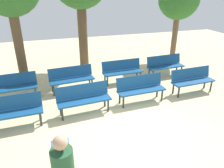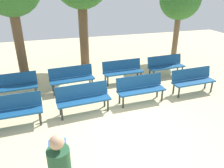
{
  "view_description": "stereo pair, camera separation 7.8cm",
  "coord_description": "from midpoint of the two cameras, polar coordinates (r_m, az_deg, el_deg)",
  "views": [
    {
      "loc": [
        -1.96,
        -4.23,
        3.56
      ],
      "look_at": [
        0.0,
        2.1,
        0.55
      ],
      "focal_mm": 34.85,
      "sensor_mm": 36.0,
      "label": 1
    },
    {
      "loc": [
        -1.89,
        -4.25,
        3.56
      ],
      "look_at": [
        0.0,
        2.1,
        0.55
      ],
      "focal_mm": 34.85,
      "sensor_mm": 36.0,
      "label": 2
    }
  ],
  "objects": [
    {
      "name": "bench_r1_c1",
      "position": [
        8.07,
        -10.86,
        1.72
      ],
      "size": [
        1.64,
        0.62,
        0.87
      ],
      "rotation": [
        0.0,
        0.0,
        0.09
      ],
      "color": "navy",
      "rests_on": "ground_plane"
    },
    {
      "name": "bench_r0_c3",
      "position": [
        8.29,
        20.04,
        1.26
      ],
      "size": [
        1.62,
        0.56,
        0.87
      ],
      "rotation": [
        0.0,
        0.0,
        0.05
      ],
      "color": "navy",
      "rests_on": "ground_plane"
    },
    {
      "name": "ground_plane",
      "position": [
        5.86,
        5.85,
        -13.1
      ],
      "size": [
        24.0,
        24.0,
        0.0
      ],
      "primitive_type": "plane",
      "color": "beige"
    },
    {
      "name": "bench_r1_c3",
      "position": [
        9.51,
        13.5,
        5.0
      ],
      "size": [
        1.63,
        0.58,
        0.87
      ],
      "rotation": [
        0.0,
        0.0,
        0.06
      ],
      "color": "navy",
      "rests_on": "ground_plane"
    },
    {
      "name": "bench_r1_c0",
      "position": [
        8.01,
        -24.97,
        -0.39
      ],
      "size": [
        1.63,
        0.58,
        0.87
      ],
      "rotation": [
        0.0,
        0.0,
        0.06
      ],
      "color": "navy",
      "rests_on": "ground_plane"
    },
    {
      "name": "bench_r0_c1",
      "position": [
        6.58,
        -7.82,
        -3.48
      ],
      "size": [
        1.63,
        0.6,
        0.87
      ],
      "rotation": [
        0.0,
        0.0,
        0.07
      ],
      "color": "navy",
      "rests_on": "ground_plane"
    },
    {
      "name": "bench_r0_c2",
      "position": [
        7.2,
        7.19,
        -0.89
      ],
      "size": [
        1.62,
        0.55,
        0.87
      ],
      "rotation": [
        0.0,
        0.0,
        0.04
      ],
      "color": "navy",
      "rests_on": "ground_plane"
    },
    {
      "name": "bench_r1_c2",
      "position": [
        8.65,
        2.44,
        3.72
      ],
      "size": [
        1.62,
        0.54,
        0.87
      ],
      "rotation": [
        0.0,
        0.0,
        0.04
      ],
      "color": "navy",
      "rests_on": "ground_plane"
    },
    {
      "name": "bench_r0_c0",
      "position": [
        6.49,
        -25.16,
        -6.21
      ],
      "size": [
        1.62,
        0.54,
        0.87
      ],
      "rotation": [
        0.0,
        0.0,
        0.04
      ],
      "color": "navy",
      "rests_on": "ground_plane"
    },
    {
      "name": "tree_1",
      "position": [
        11.51,
        16.95,
        20.41
      ],
      "size": [
        1.95,
        1.95,
        3.97
      ],
      "color": "brown",
      "rests_on": "ground_plane"
    }
  ]
}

